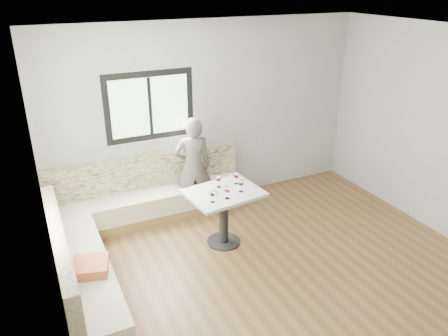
{
  "coord_description": "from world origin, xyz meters",
  "views": [
    {
      "loc": [
        -2.52,
        -3.37,
        3.33
      ],
      "look_at": [
        -0.31,
        1.3,
        1.06
      ],
      "focal_mm": 35.0,
      "sensor_mm": 36.0,
      "label": 1
    }
  ],
  "objects": [
    {
      "name": "wine_glass_d",
      "position": [
        -0.36,
        1.35,
        0.89
      ],
      "size": [
        0.08,
        0.08,
        0.18
      ],
      "color": "white",
      "rests_on": "table"
    },
    {
      "name": "wine_glass_e",
      "position": [
        -0.1,
        1.34,
        0.89
      ],
      "size": [
        0.08,
        0.08,
        0.18
      ],
      "color": "white",
      "rests_on": "table"
    },
    {
      "name": "olive_ramekin",
      "position": [
        -0.5,
        1.25,
        0.79
      ],
      "size": [
        0.11,
        0.11,
        0.05
      ],
      "color": "white",
      "rests_on": "table"
    },
    {
      "name": "person",
      "position": [
        -0.39,
        2.18,
        0.75
      ],
      "size": [
        0.61,
        0.46,
        1.5
      ],
      "primitive_type": "imported",
      "rotation": [
        0.0,
        0.0,
        2.95
      ],
      "color": "#575051",
      "rests_on": "ground"
    },
    {
      "name": "wine_glass_b",
      "position": [
        -0.4,
        1.01,
        0.89
      ],
      "size": [
        0.08,
        0.08,
        0.18
      ],
      "color": "white",
      "rests_on": "table"
    },
    {
      "name": "wine_glass_c",
      "position": [
        -0.15,
        1.1,
        0.89
      ],
      "size": [
        0.08,
        0.08,
        0.18
      ],
      "color": "white",
      "rests_on": "table"
    },
    {
      "name": "room",
      "position": [
        -0.08,
        0.08,
        1.41
      ],
      "size": [
        5.01,
        5.01,
        2.81
      ],
      "color": "brown",
      "rests_on": "ground"
    },
    {
      "name": "table",
      "position": [
        -0.36,
        1.2,
        0.58
      ],
      "size": [
        1.02,
        0.84,
        0.77
      ],
      "rotation": [
        0.0,
        0.0,
        0.12
      ],
      "color": "black",
      "rests_on": "ground"
    },
    {
      "name": "wine_glass_a",
      "position": [
        -0.6,
        1.0,
        0.89
      ],
      "size": [
        0.08,
        0.08,
        0.18
      ],
      "color": "white",
      "rests_on": "table"
    },
    {
      "name": "banquette",
      "position": [
        -1.59,
        1.63,
        0.33
      ],
      "size": [
        2.9,
        2.8,
        0.95
      ],
      "color": "#9A7445",
      "rests_on": "ground"
    }
  ]
}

